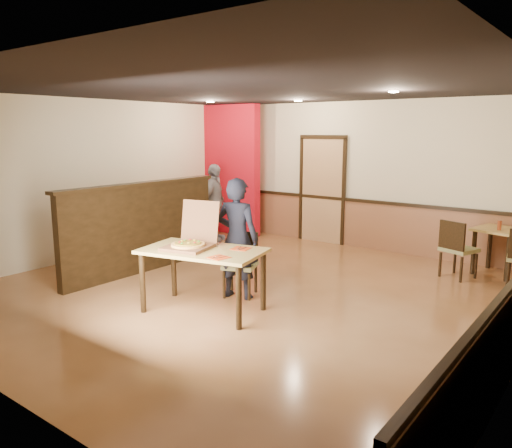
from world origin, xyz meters
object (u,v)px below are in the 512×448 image
(diner_chair, at_px, (241,261))
(condiment, at_px, (499,225))
(side_table, at_px, (499,240))
(diner, at_px, (237,238))
(main_table, at_px, (203,258))
(passerby, at_px, (214,203))
(pizza_box, at_px, (190,242))
(side_chair_left, at_px, (457,247))

(diner_chair, distance_m, condiment, 4.05)
(side_table, distance_m, condiment, 0.29)
(diner, bearing_deg, condiment, -142.75)
(main_table, distance_m, diner, 0.69)
(main_table, bearing_deg, diner_chair, 80.21)
(main_table, height_order, side_table, main_table)
(diner_chair, bearing_deg, passerby, 115.49)
(diner, height_order, passerby, diner)
(diner_chair, xyz_separation_m, condiment, (2.64, 3.05, 0.34))
(diner_chair, distance_m, side_table, 4.14)
(diner_chair, relative_size, pizza_box, 1.18)
(main_table, relative_size, side_chair_left, 1.82)
(side_table, bearing_deg, main_table, -122.86)
(passerby, xyz_separation_m, condiment, (5.23, 0.72, 0.02))
(main_table, xyz_separation_m, diner, (-0.00, 0.68, 0.13))
(side_chair_left, distance_m, diner, 3.46)
(passerby, distance_m, pizza_box, 4.02)
(diner_chair, xyz_separation_m, side_table, (2.63, 3.19, 0.09))
(main_table, bearing_deg, pizza_box, 177.50)
(pizza_box, relative_size, condiment, 4.95)
(condiment, bearing_deg, main_table, -123.90)
(passerby, bearing_deg, side_table, -99.67)
(side_chair_left, bearing_deg, side_table, -108.26)
(main_table, height_order, passerby, passerby)
(pizza_box, bearing_deg, side_chair_left, 42.54)
(passerby, relative_size, pizza_box, 2.16)
(side_table, xyz_separation_m, pizza_box, (-2.77, -4.04, 0.31))
(pizza_box, bearing_deg, side_table, 41.95)
(diner_chair, distance_m, side_chair_left, 3.36)
(main_table, height_order, diner, diner)
(side_chair_left, distance_m, passerby, 4.77)
(main_table, relative_size, pizza_box, 2.25)
(pizza_box, bearing_deg, condiment, 40.89)
(side_chair_left, bearing_deg, main_table, 77.39)
(condiment, bearing_deg, passerby, -172.19)
(side_chair_left, height_order, condiment, side_chair_left)
(passerby, bearing_deg, main_table, -159.13)
(side_chair_left, distance_m, side_table, 0.78)
(main_table, bearing_deg, passerby, 117.09)
(side_table, bearing_deg, passerby, -170.65)
(side_table, distance_m, pizza_box, 4.91)
(diner, bearing_deg, side_chair_left, -141.49)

